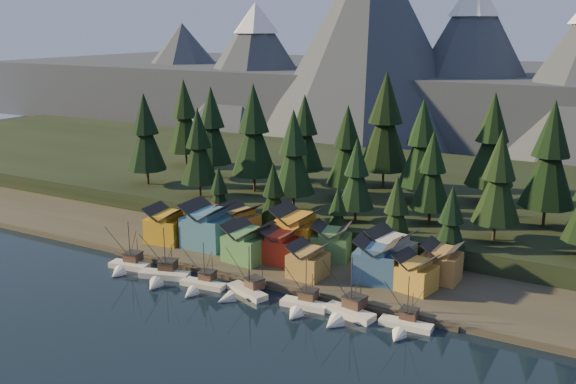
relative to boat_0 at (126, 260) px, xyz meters
The scene contains 45 objects.
ground 32.20m from the boat_0, 15.89° to the right, with size 500.00×500.00×0.00m, color black.
shore_strip 43.94m from the boat_0, 45.30° to the left, with size 400.00×50.00×1.50m, color #373328.
hillside 86.89m from the boat_0, 69.18° to the left, with size 420.00×100.00×6.00m, color black.
dock 31.89m from the boat_0, 14.01° to the left, with size 80.00×4.00×1.00m, color #493F34.
mountain_ridge 207.89m from the boat_0, 82.58° to the left, with size 560.00×190.00×90.00m.
boat_0 is the anchor object (origin of this frame).
boat_1 10.48m from the boat_0, ahead, with size 11.31×11.77×12.05m.
boat_2 20.22m from the boat_0, ahead, with size 10.00×10.75×10.38m.
boat_3 29.60m from the boat_0, ahead, with size 10.51×10.91×11.07m.
boat_4 42.83m from the boat_0, ahead, with size 9.57×10.33×11.03m.
boat_5 51.45m from the boat_0, ahead, with size 10.46×11.09×12.67m.
boat_6 62.30m from the boat_0, ahead, with size 9.71×10.53×10.48m.
house_front_0 16.23m from the boat_0, 95.43° to the left, with size 9.30×8.88×8.55m.
house_front_1 20.43m from the boat_0, 62.71° to the left, with size 10.38×9.99×10.46m.
house_front_2 26.47m from the boat_0, 33.40° to the left, with size 9.38×9.44×8.35m.
house_front_3 33.73m from the boat_0, 30.92° to the left, with size 8.08×7.73×7.97m.
house_front_4 40.05m from the boat_0, 18.39° to the left, with size 7.20×7.72×7.04m.
house_front_5 54.12m from the boat_0, 18.83° to the left, with size 9.34×8.65×9.03m.
house_front_6 61.69m from the boat_0, 15.82° to the left, with size 8.37×8.05×7.21m.
house_back_0 24.25m from the boat_0, 78.68° to the left, with size 8.79×8.50×8.73m.
house_back_1 28.21m from the boat_0, 61.85° to the left, with size 9.28×9.36×8.87m.
house_back_2 38.12m from the boat_0, 39.58° to the left, with size 10.07×9.27×10.54m.
house_back_3 44.92m from the boat_0, 32.74° to the left, with size 9.23×8.56×8.07m.
house_back_4 56.88m from the boat_0, 23.83° to the left, with size 9.82×9.55×9.21m.
house_back_5 66.92m from the boat_0, 20.92° to the left, with size 7.24×7.33×7.95m.
tree_hill_0 56.31m from the boat_0, 125.76° to the left, with size 11.51×11.51×26.82m.
tree_hill_1 65.04m from the boat_0, 107.89° to the left, with size 11.99×11.99×27.93m.
tree_hill_2 43.72m from the boat_0, 103.09° to the left, with size 10.51×10.51×24.49m.
tree_hill_3 55.08m from the boat_0, 89.01° to the left, with size 13.03×13.03×30.36m.
tree_hill_4 69.22m from the boat_0, 82.36° to the left, with size 11.35×11.35×26.44m.
tree_hill_5 48.66m from the boat_0, 65.38° to the left, with size 11.01×11.01×25.64m.
tree_hill_6 64.74m from the boat_0, 64.44° to the left, with size 10.94×10.94×25.49m.
tree_hill_7 55.81m from the boat_0, 46.75° to the left, with size 8.69×8.69×20.25m.
tree_hill_8 79.75m from the boat_0, 54.62° to the left, with size 11.80×11.80×27.49m.
tree_hill_9 72.00m from the boat_0, 41.15° to the left, with size 9.60×9.60×22.37m.
tree_hill_10 95.74m from the boat_0, 49.47° to the left, with size 12.58×12.58×29.31m.
tree_hill_11 82.06m from the boat_0, 30.89° to the left, with size 10.50×10.50×24.47m.
tree_hill_12 97.87m from the boat_0, 36.65° to the left, with size 12.72×12.72×29.63m.
tree_hill_15 82.43m from the boat_0, 67.13° to the left, with size 14.34×14.34×33.40m.
tree_hill_16 80.87m from the boat_0, 118.20° to the left, with size 12.26×12.26×28.57m.
tree_shore_0 32.31m from the boat_0, 84.72° to the left, with size 6.84×6.84×15.93m.
tree_shore_1 37.64m from the boat_0, 58.82° to the left, with size 7.94×7.94×18.49m.
tree_shore_2 48.10m from the boat_0, 41.01° to the left, with size 6.30×6.30×14.68m.
tree_shore_3 59.61m from the boat_0, 32.03° to the left, with size 8.13×8.13×18.93m.
tree_shore_4 69.91m from the boat_0, 26.76° to the left, with size 7.81×7.81×18.20m.
Camera 1 is at (63.45, -88.25, 52.08)m, focal length 40.00 mm.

